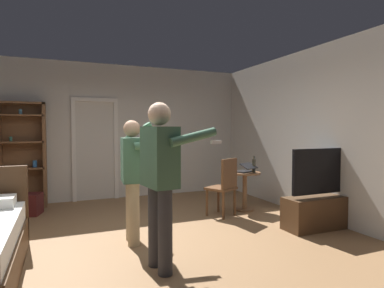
# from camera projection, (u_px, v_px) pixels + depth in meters

# --- Properties ---
(ground_plane) EXTENTS (6.67, 6.67, 0.00)m
(ground_plane) POSITION_uv_depth(u_px,v_px,m) (141.00, 247.00, 4.04)
(ground_plane) COLOR olive
(wall_back) EXTENTS (6.26, 0.12, 2.85)m
(wall_back) POSITION_uv_depth(u_px,v_px,m) (106.00, 132.00, 6.83)
(wall_back) COLOR beige
(wall_back) RESTS_ON ground_plane
(wall_right) EXTENTS (0.12, 6.30, 2.85)m
(wall_right) POSITION_uv_depth(u_px,v_px,m) (328.00, 133.00, 5.16)
(wall_right) COLOR beige
(wall_right) RESTS_ON ground_plane
(doorway_frame) EXTENTS (0.93, 0.08, 2.13)m
(doorway_frame) POSITION_uv_depth(u_px,v_px,m) (95.00, 142.00, 6.67)
(doorway_frame) COLOR white
(doorway_frame) RESTS_ON ground_plane
(bookshelf) EXTENTS (0.81, 0.32, 1.99)m
(bookshelf) POSITION_uv_depth(u_px,v_px,m) (23.00, 151.00, 6.03)
(bookshelf) COLOR brown
(bookshelf) RESTS_ON ground_plane
(tv_flatscreen) EXTENTS (1.25, 0.40, 1.20)m
(tv_flatscreen) POSITION_uv_depth(u_px,v_px,m) (323.00, 205.00, 4.81)
(tv_flatscreen) COLOR #4C331E
(tv_flatscreen) RESTS_ON ground_plane
(side_table) EXTENTS (0.57, 0.57, 0.70)m
(side_table) POSITION_uv_depth(u_px,v_px,m) (245.00, 185.00, 5.85)
(side_table) COLOR brown
(side_table) RESTS_ON ground_plane
(laptop) EXTENTS (0.41, 0.42, 0.17)m
(laptop) POSITION_uv_depth(u_px,v_px,m) (245.00, 170.00, 5.79)
(laptop) COLOR black
(laptop) RESTS_ON side_table
(bottle_on_table) EXTENTS (0.06, 0.06, 0.30)m
(bottle_on_table) POSITION_uv_depth(u_px,v_px,m) (254.00, 165.00, 5.81)
(bottle_on_table) COLOR #3E3928
(bottle_on_table) RESTS_ON side_table
(wooden_chair) EXTENTS (0.57, 0.57, 0.99)m
(wooden_chair) POSITION_uv_depth(u_px,v_px,m) (225.00, 184.00, 5.43)
(wooden_chair) COLOR brown
(wooden_chair) RESTS_ON ground_plane
(person_blue_shirt) EXTENTS (0.77, 0.62, 1.76)m
(person_blue_shirt) POSITION_uv_depth(u_px,v_px,m) (161.00, 173.00, 3.34)
(person_blue_shirt) COLOR #333338
(person_blue_shirt) RESTS_ON ground_plane
(person_striped_shirt) EXTENTS (0.63, 0.61, 1.60)m
(person_striped_shirt) POSITION_uv_depth(u_px,v_px,m) (133.00, 173.00, 4.16)
(person_striped_shirt) COLOR tan
(person_striped_shirt) RESTS_ON ground_plane
(suitcase_dark) EXTENTS (0.70, 0.52, 0.37)m
(suitcase_dark) POSITION_uv_depth(u_px,v_px,m) (21.00, 205.00, 5.52)
(suitcase_dark) COLOR #4C1919
(suitcase_dark) RESTS_ON ground_plane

